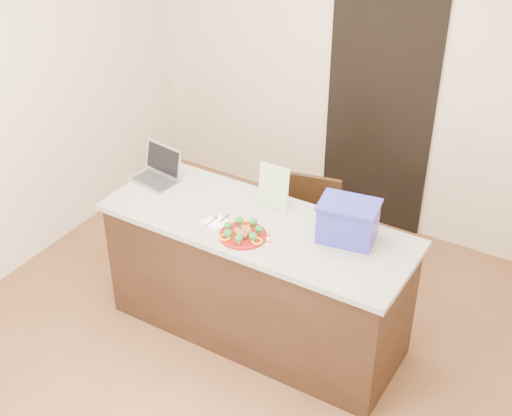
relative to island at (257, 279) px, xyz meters
The scene contains 16 objects.
ground 0.53m from the island, 90.00° to the right, with size 4.00×4.00×0.00m, color brown.
room_shell 1.18m from the island, 90.00° to the right, with size 4.00×4.00×4.00m.
doorway 1.81m from the island, 86.69° to the left, with size 0.90×0.02×2.00m, color black.
island is the anchor object (origin of this frame).
plate 0.50m from the island, 87.59° to the right, with size 0.30×0.30×0.02m.
meatballs 0.53m from the island, 85.94° to the right, with size 0.11×0.12×0.04m.
broccoli 0.55m from the island, 87.59° to the right, with size 0.25×0.25×0.04m.
pepper_rings 0.51m from the island, 87.59° to the right, with size 0.26×0.27×0.01m.
napkin 0.53m from the island, 149.28° to the right, with size 0.14×0.14×0.01m, color white.
fork 0.54m from the island, 153.05° to the right, with size 0.03×0.15×0.00m.
knife 0.53m from the island, 142.17° to the right, with size 0.02×0.20×0.01m.
yogurt_bottle 0.54m from the island, 41.52° to the right, with size 0.03×0.03×0.06m.
laptop 1.03m from the island, behind, with size 0.35×0.30×0.23m.
leaflet 0.65m from the island, 90.27° to the left, with size 0.22×0.00×0.31m, color silver.
blue_box 0.83m from the island, 12.98° to the left, with size 0.40×0.32×0.26m.
chair 0.68m from the island, 87.79° to the left, with size 0.46×0.46×0.88m.
Camera 1 is at (1.95, -2.99, 3.47)m, focal length 50.00 mm.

